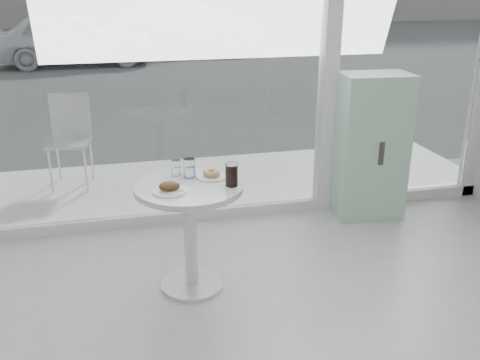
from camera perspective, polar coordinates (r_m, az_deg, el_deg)
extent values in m
cube|color=silver|center=(4.88, -1.23, -3.33)|extent=(5.00, 0.12, 0.10)
cube|color=silver|center=(4.76, 9.62, 13.94)|extent=(0.14, 0.14, 3.00)
cube|color=white|center=(4.41, -11.49, 11.99)|extent=(3.21, 0.02, 2.60)
cube|color=white|center=(5.11, 17.80, 12.60)|extent=(1.41, 0.02, 2.60)
cylinder|color=silver|center=(3.86, -5.12, -11.00)|extent=(0.44, 0.44, 0.03)
cylinder|color=silver|center=(3.69, -5.29, -6.30)|extent=(0.09, 0.09, 0.70)
cylinder|color=white|center=(3.53, -5.49, -0.80)|extent=(0.72, 0.72, 0.04)
cube|color=silver|center=(5.61, -2.95, -0.32)|extent=(5.60, 1.60, 0.05)
cube|color=#3C3C3C|center=(17.50, -10.49, 13.72)|extent=(40.00, 24.00, 0.00)
cube|color=#A4D2B8|center=(4.88, 13.74, 3.49)|extent=(0.62, 0.44, 1.29)
cube|color=#333333|center=(4.70, 14.86, 2.75)|extent=(0.04, 0.02, 0.20)
cylinder|color=silver|center=(5.55, -19.54, 0.93)|extent=(0.02, 0.02, 0.45)
cylinder|color=silver|center=(5.47, -16.12, 1.06)|extent=(0.02, 0.02, 0.45)
cylinder|color=silver|center=(5.86, -18.80, 2.05)|extent=(0.02, 0.02, 0.45)
cylinder|color=silver|center=(5.78, -15.55, 2.18)|extent=(0.02, 0.02, 0.45)
cube|color=silver|center=(5.59, -17.76, 3.83)|extent=(0.45, 0.45, 0.03)
cube|color=silver|center=(5.71, -17.64, 6.67)|extent=(0.40, 0.08, 0.45)
imported|color=silver|center=(14.15, -17.47, 14.21)|extent=(3.87, 1.64, 1.31)
imported|color=#9FA1A6|center=(16.57, -5.50, 16.10)|extent=(4.65, 2.79, 1.45)
cylinder|color=white|center=(3.42, -7.52, -1.17)|extent=(0.22, 0.22, 0.01)
cube|color=white|center=(3.40, -7.18, -1.05)|extent=(0.14, 0.13, 0.00)
ellipsoid|color=#36200E|center=(3.40, -7.55, -0.64)|extent=(0.13, 0.11, 0.06)
ellipsoid|color=#36200E|center=(3.43, -7.00, -0.55)|extent=(0.07, 0.06, 0.04)
cylinder|color=white|center=(3.63, -3.04, 0.35)|extent=(0.20, 0.20, 0.01)
torus|color=#A2804A|center=(3.62, -3.05, 0.73)|extent=(0.12, 0.12, 0.04)
cylinder|color=white|center=(3.68, -6.81, 1.30)|extent=(0.07, 0.07, 0.11)
cylinder|color=white|center=(3.69, -6.80, 0.97)|extent=(0.06, 0.06, 0.06)
cylinder|color=white|center=(3.63, -5.42, 1.29)|extent=(0.08, 0.08, 0.13)
cylinder|color=white|center=(3.64, -5.41, 0.88)|extent=(0.07, 0.07, 0.07)
cylinder|color=white|center=(3.46, -0.90, 0.60)|extent=(0.08, 0.08, 0.16)
cylinder|color=black|center=(3.46, -0.90, 0.49)|extent=(0.07, 0.07, 0.14)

